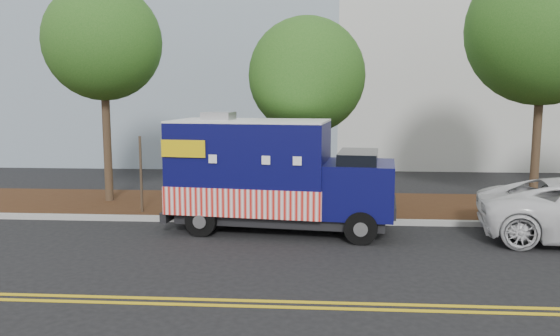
{
  "coord_description": "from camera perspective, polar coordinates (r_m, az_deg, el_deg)",
  "views": [
    {
      "loc": [
        1.08,
        -13.59,
        3.63
      ],
      "look_at": [
        0.09,
        0.6,
        1.68
      ],
      "focal_mm": 35.0,
      "sensor_mm": 36.0,
      "label": 1
    }
  ],
  "objects": [
    {
      "name": "centerline_near",
      "position": [
        9.89,
        -2.64,
        -13.7
      ],
      "size": [
        120.0,
        0.1,
        0.01
      ],
      "primitive_type": "cube",
      "color": "gold",
      "rests_on": "ground"
    },
    {
      "name": "sign_post",
      "position": [
        16.49,
        -14.31,
        -0.91
      ],
      "size": [
        0.06,
        0.06,
        2.4
      ],
      "primitive_type": "cube",
      "color": "#473828",
      "rests_on": "ground"
    },
    {
      "name": "centerline_far",
      "position": [
        9.66,
        -2.81,
        -14.24
      ],
      "size": [
        120.0,
        0.1,
        0.01
      ],
      "primitive_type": "cube",
      "color": "gold",
      "rests_on": "ground"
    },
    {
      "name": "tree_b",
      "position": [
        17.05,
        2.8,
        9.59
      ],
      "size": [
        3.61,
        3.61,
        5.98
      ],
      "color": "#38281C",
      "rests_on": "ground"
    },
    {
      "name": "food_truck",
      "position": [
        14.46,
        -1.07,
        -0.98
      ],
      "size": [
        6.18,
        2.92,
        3.14
      ],
      "rotation": [
        0.0,
        0.0,
        -0.12
      ],
      "color": "black",
      "rests_on": "ground"
    },
    {
      "name": "curb",
      "position": [
        15.44,
        -0.14,
        -5.5
      ],
      "size": [
        120.0,
        0.18,
        0.15
      ],
      "primitive_type": "cube",
      "color": "#9E9E99",
      "rests_on": "ground"
    },
    {
      "name": "ground",
      "position": [
        14.11,
        -0.55,
        -7.1
      ],
      "size": [
        120.0,
        120.0,
        0.0
      ],
      "primitive_type": "plane",
      "color": "black",
      "rests_on": "ground"
    },
    {
      "name": "tree_c",
      "position": [
        18.59,
        25.83,
        12.91
      ],
      "size": [
        4.57,
        4.57,
        7.83
      ],
      "color": "#38281C",
      "rests_on": "ground"
    },
    {
      "name": "mulch_strip",
      "position": [
        17.49,
        0.36,
        -3.92
      ],
      "size": [
        120.0,
        4.0,
        0.15
      ],
      "primitive_type": "cube",
      "color": "black",
      "rests_on": "ground"
    },
    {
      "name": "tree_a",
      "position": [
        18.49,
        -18.02,
        12.36
      ],
      "size": [
        3.68,
        3.68,
        7.08
      ],
      "color": "#38281C",
      "rests_on": "ground"
    }
  ]
}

